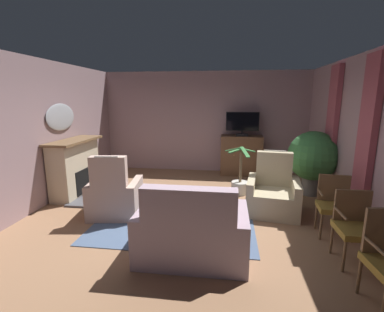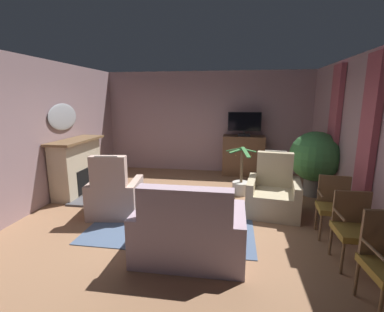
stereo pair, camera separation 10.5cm
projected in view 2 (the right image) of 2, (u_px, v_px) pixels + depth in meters
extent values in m
cube|color=#936B4C|center=(187.00, 218.00, 4.93)|extent=(6.34, 7.23, 0.04)
cube|color=gray|center=(207.00, 122.00, 7.89)|extent=(6.34, 0.10, 2.83)
cube|color=gray|center=(31.00, 135.00, 5.08)|extent=(0.10, 7.23, 2.83)
cube|color=#A6858B|center=(375.00, 143.00, 4.20)|extent=(0.10, 7.23, 2.83)
cube|color=#A34C56|center=(368.00, 134.00, 4.18)|extent=(0.10, 0.44, 2.37)
cube|color=#A34C56|center=(334.00, 125.00, 5.63)|extent=(0.10, 0.44, 2.37)
cube|color=slate|center=(175.00, 220.00, 4.79)|extent=(2.66, 2.09, 0.01)
cube|color=#4C4C51|center=(96.00, 193.00, 6.13)|extent=(0.50, 1.55, 0.04)
cube|color=beige|center=(77.00, 168.00, 6.07)|extent=(0.43, 1.35, 1.17)
cube|color=black|center=(85.00, 179.00, 6.10)|extent=(0.10, 0.76, 0.52)
cube|color=brown|center=(76.00, 140.00, 5.94)|extent=(0.55, 1.51, 0.05)
ellipsoid|color=#B2B7BF|center=(63.00, 117.00, 5.88)|extent=(0.06, 0.99, 0.57)
cube|color=#402A1C|center=(242.00, 173.00, 7.68)|extent=(1.05, 0.47, 0.06)
cube|color=brown|center=(243.00, 155.00, 7.58)|extent=(1.11, 0.53, 1.09)
sphere|color=tan|center=(236.00, 155.00, 7.32)|extent=(0.03, 0.03, 0.03)
sphere|color=tan|center=(251.00, 156.00, 7.26)|extent=(0.03, 0.03, 0.03)
cube|color=black|center=(244.00, 135.00, 7.41)|extent=(0.32, 0.20, 0.06)
cylinder|color=black|center=(244.00, 132.00, 7.40)|extent=(0.04, 0.04, 0.08)
cube|color=black|center=(244.00, 121.00, 7.34)|extent=(0.88, 0.05, 0.50)
cube|color=black|center=(245.00, 122.00, 7.31)|extent=(0.84, 0.01, 0.46)
cube|color=brown|center=(191.00, 194.00, 4.91)|extent=(1.16, 0.53, 0.03)
cylinder|color=brown|center=(220.00, 202.00, 5.08)|extent=(0.04, 0.04, 0.40)
cylinder|color=brown|center=(165.00, 200.00, 5.18)|extent=(0.04, 0.04, 0.40)
cylinder|color=brown|center=(220.00, 210.00, 4.72)|extent=(0.04, 0.04, 0.40)
cylinder|color=brown|center=(161.00, 208.00, 4.82)|extent=(0.04, 0.04, 0.40)
cube|color=black|center=(204.00, 192.00, 4.94)|extent=(0.16, 0.15, 0.02)
cube|color=silver|center=(201.00, 194.00, 4.82)|extent=(0.32, 0.25, 0.01)
cube|color=#AD93A3|center=(190.00, 240.00, 3.69)|extent=(1.13, 0.94, 0.43)
cube|color=#AD93A3|center=(185.00, 214.00, 3.22)|extent=(1.13, 0.20, 0.64)
cube|color=#AD93A3|center=(144.00, 229.00, 3.76)|extent=(0.15, 0.94, 0.65)
cube|color=#AD93A3|center=(239.00, 236.00, 3.57)|extent=(0.15, 0.94, 0.65)
cube|color=#A84C51|center=(211.00, 223.00, 3.44)|extent=(0.37, 0.16, 0.36)
cube|color=#BC9E8E|center=(116.00, 202.00, 5.04)|extent=(0.70, 0.90, 0.43)
cube|color=#BC9E8E|center=(109.00, 177.00, 4.61)|extent=(0.61, 0.26, 0.72)
cube|color=#BC9E8E|center=(96.00, 197.00, 5.03)|extent=(0.24, 0.84, 0.63)
cube|color=#BC9E8E|center=(136.00, 197.00, 5.01)|extent=(0.24, 0.84, 0.63)
cube|color=white|center=(106.00, 163.00, 4.49)|extent=(0.38, 0.07, 0.24)
cube|color=tan|center=(273.00, 202.00, 5.04)|extent=(0.77, 0.95, 0.43)
cube|color=tan|center=(275.00, 169.00, 5.26)|extent=(0.68, 0.27, 0.65)
cube|color=tan|center=(296.00, 199.00, 4.91)|extent=(0.25, 0.88, 0.63)
cube|color=tan|center=(251.00, 195.00, 5.13)|extent=(0.25, 0.88, 0.63)
cube|color=white|center=(275.00, 157.00, 5.27)|extent=(0.40, 0.08, 0.24)
cube|color=brown|center=(381.00, 234.00, 2.82)|extent=(0.40, 0.07, 0.53)
cylinder|color=brown|center=(380.00, 308.00, 2.51)|extent=(0.04, 0.04, 0.41)
cylinder|color=brown|center=(357.00, 278.00, 2.93)|extent=(0.04, 0.04, 0.41)
cylinder|color=brown|center=(373.00, 249.00, 2.62)|extent=(0.06, 0.39, 0.03)
cube|color=olive|center=(357.00, 232.00, 3.41)|extent=(0.49, 0.48, 0.08)
cube|color=brown|center=(351.00, 208.00, 3.58)|extent=(0.45, 0.04, 0.46)
cylinder|color=brown|center=(342.00, 258.00, 3.29)|extent=(0.04, 0.04, 0.41)
cylinder|color=brown|center=(381.00, 261.00, 3.23)|extent=(0.04, 0.04, 0.41)
cylinder|color=brown|center=(330.00, 241.00, 3.70)|extent=(0.04, 0.04, 0.41)
cylinder|color=brown|center=(365.00, 243.00, 3.64)|extent=(0.04, 0.04, 0.41)
cylinder|color=brown|center=(379.00, 217.00, 3.34)|extent=(0.03, 0.39, 0.03)
cylinder|color=brown|center=(339.00, 215.00, 3.40)|extent=(0.03, 0.39, 0.03)
cube|color=olive|center=(335.00, 209.00, 4.14)|extent=(0.54, 0.48, 0.08)
cube|color=brown|center=(334.00, 190.00, 4.28)|extent=(0.46, 0.08, 0.47)
cylinder|color=brown|center=(320.00, 228.00, 4.07)|extent=(0.04, 0.04, 0.41)
cylinder|color=brown|center=(353.00, 231.00, 3.96)|extent=(0.04, 0.04, 0.41)
cylinder|color=brown|center=(316.00, 218.00, 4.42)|extent=(0.04, 0.04, 0.41)
cylinder|color=brown|center=(346.00, 221.00, 4.31)|extent=(0.04, 0.04, 0.41)
cylinder|color=brown|center=(354.00, 196.00, 4.04)|extent=(0.07, 0.35, 0.03)
cylinder|color=brown|center=(320.00, 194.00, 4.15)|extent=(0.07, 0.35, 0.03)
cylinder|color=slate|center=(312.00, 186.00, 6.02)|extent=(0.38, 0.38, 0.39)
sphere|color=#3D7F42|center=(315.00, 156.00, 5.88)|extent=(1.07, 1.07, 1.07)
cylinder|color=beige|center=(241.00, 188.00, 6.11)|extent=(0.38, 0.38, 0.27)
cylinder|color=brown|center=(242.00, 167.00, 6.01)|extent=(0.06, 0.06, 0.68)
cube|color=#3D7F42|center=(249.00, 150.00, 5.92)|extent=(0.30, 0.09, 0.08)
cube|color=#3D7F42|center=(244.00, 149.00, 6.09)|extent=(0.15, 0.35, 0.09)
cube|color=#3D7F42|center=(234.00, 149.00, 6.04)|extent=(0.37, 0.23, 0.13)
cube|color=#3D7F42|center=(236.00, 151.00, 5.86)|extent=(0.31, 0.26, 0.07)
cube|color=#3D7F42|center=(246.00, 152.00, 5.71)|extent=(0.20, 0.44, 0.16)
ellipsoid|color=tan|center=(138.00, 191.00, 6.01)|extent=(0.43, 0.23, 0.18)
sphere|color=tan|center=(126.00, 190.00, 6.01)|extent=(0.13, 0.13, 0.13)
cone|color=tan|center=(126.00, 188.00, 5.96)|extent=(0.04, 0.04, 0.04)
cone|color=tan|center=(127.00, 187.00, 6.04)|extent=(0.04, 0.04, 0.04)
cylinder|color=tan|center=(152.00, 194.00, 5.97)|extent=(0.22, 0.06, 0.05)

